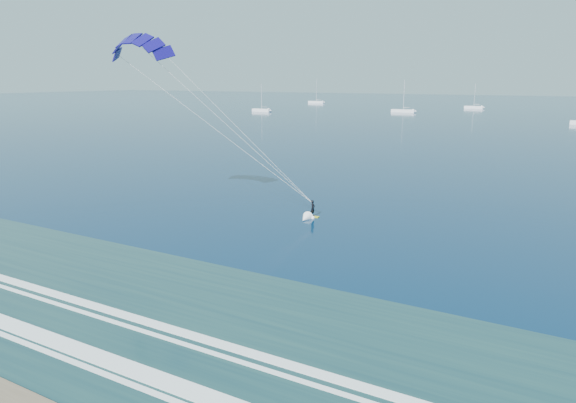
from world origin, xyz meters
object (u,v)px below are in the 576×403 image
(kitesurfer_rig, at_px, (224,122))
(sailboat_1, at_px, (403,111))
(sailboat_2, at_px, (474,107))
(sailboat_8, at_px, (316,102))
(sailboat_0, at_px, (262,110))

(kitesurfer_rig, distance_m, sailboat_1, 171.34)
(sailboat_2, relative_size, sailboat_8, 0.84)
(kitesurfer_rig, distance_m, sailboat_2, 210.78)
(sailboat_1, height_order, sailboat_2, sailboat_1)
(sailboat_0, xyz_separation_m, sailboat_8, (-12.99, 78.70, 0.02))
(sailboat_0, xyz_separation_m, sailboat_1, (53.11, 24.31, 0.01))
(sailboat_2, height_order, sailboat_8, sailboat_8)
(sailboat_2, bearing_deg, kitesurfer_rig, -86.75)
(kitesurfer_rig, distance_m, sailboat_0, 167.46)
(sailboat_1, bearing_deg, sailboat_2, 64.15)
(sailboat_1, bearing_deg, sailboat_0, -155.40)
(kitesurfer_rig, height_order, sailboat_8, kitesurfer_rig)
(sailboat_2, bearing_deg, sailboat_0, -137.87)
(kitesurfer_rig, height_order, sailboat_2, kitesurfer_rig)
(sailboat_8, bearing_deg, sailboat_1, -39.44)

